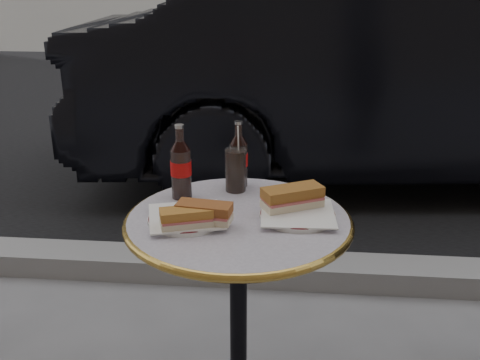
# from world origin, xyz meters

# --- Properties ---
(asphalt_road) EXTENTS (40.00, 8.00, 0.00)m
(asphalt_road) POSITION_xyz_m (0.00, 5.00, 0.00)
(asphalt_road) COLOR black
(asphalt_road) RESTS_ON ground
(curb) EXTENTS (40.00, 0.20, 0.12)m
(curb) POSITION_xyz_m (0.00, 0.90, 0.05)
(curb) COLOR gray
(curb) RESTS_ON ground
(bistro_table) EXTENTS (0.62, 0.62, 0.73)m
(bistro_table) POSITION_xyz_m (0.00, 0.00, 0.37)
(bistro_table) COLOR #BAB2C4
(bistro_table) RESTS_ON ground
(plate_left) EXTENTS (0.22, 0.22, 0.01)m
(plate_left) POSITION_xyz_m (-0.14, -0.04, 0.74)
(plate_left) COLOR white
(plate_left) RESTS_ON bistro_table
(plate_right) EXTENTS (0.23, 0.23, 0.01)m
(plate_right) POSITION_xyz_m (0.16, 0.01, 0.74)
(plate_right) COLOR silver
(plate_right) RESTS_ON bistro_table
(sandwich_left_a) EXTENTS (0.14, 0.10, 0.05)m
(sandwich_left_a) POSITION_xyz_m (-0.12, -0.10, 0.77)
(sandwich_left_a) COLOR #AE702C
(sandwich_left_a) RESTS_ON plate_left
(sandwich_left_b) EXTENTS (0.15, 0.08, 0.05)m
(sandwich_left_b) POSITION_xyz_m (-0.08, -0.07, 0.77)
(sandwich_left_b) COLOR brown
(sandwich_left_b) RESTS_ON plate_left
(sandwich_right) EXTENTS (0.18, 0.14, 0.06)m
(sandwich_right) POSITION_xyz_m (0.14, 0.05, 0.77)
(sandwich_right) COLOR #975D26
(sandwich_right) RESTS_ON plate_right
(cola_bottle_left) EXTENTS (0.08, 0.08, 0.22)m
(cola_bottle_left) POSITION_xyz_m (-0.18, 0.12, 0.84)
(cola_bottle_left) COLOR black
(cola_bottle_left) RESTS_ON bistro_table
(cola_bottle_right) EXTENTS (0.06, 0.06, 0.21)m
(cola_bottle_right) POSITION_xyz_m (-0.02, 0.23, 0.84)
(cola_bottle_right) COLOR black
(cola_bottle_right) RESTS_ON bistro_table
(cola_glass) EXTENTS (0.07, 0.07, 0.13)m
(cola_glass) POSITION_xyz_m (-0.03, 0.19, 0.80)
(cola_glass) COLOR black
(cola_glass) RESTS_ON bistro_table
(parked_car) EXTENTS (2.06, 4.67, 1.49)m
(parked_car) POSITION_xyz_m (0.97, 2.47, 0.74)
(parked_car) COLOR black
(parked_car) RESTS_ON ground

